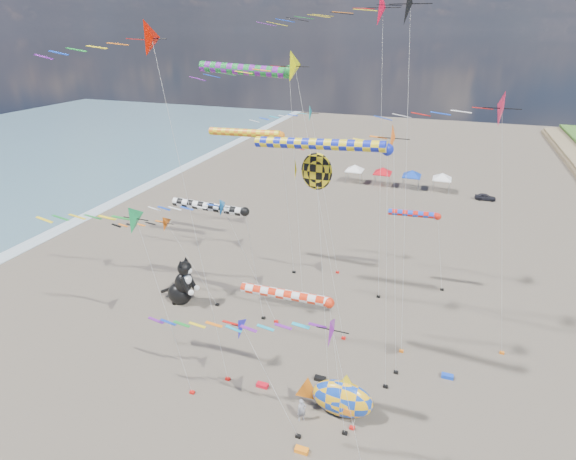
# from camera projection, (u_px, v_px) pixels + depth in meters

# --- Properties ---
(delta_kite_0) EXTENTS (12.01, 2.32, 26.08)m
(delta_kite_0) POSITION_uv_depth(u_px,v_px,m) (141.00, 43.00, 26.75)
(delta_kite_0) COLOR red
(delta_kite_0) RESTS_ON ground
(delta_kite_1) EXTENTS (13.12, 3.20, 28.65)m
(delta_kite_1) POSITION_uv_depth(u_px,v_px,m) (369.00, 9.00, 36.37)
(delta_kite_1) COLOR red
(delta_kite_1) RESTS_ON ground
(delta_kite_2) EXTENTS (10.73, 2.74, 21.89)m
(delta_kite_2) POSITION_uv_depth(u_px,v_px,m) (512.00, 109.00, 30.98)
(delta_kite_2) COLOR #E51942
(delta_kite_2) RESTS_ON ground
(delta_kite_3) EXTENTS (8.28, 1.90, 12.33)m
(delta_kite_3) POSITION_uv_depth(u_px,v_px,m) (319.00, 325.00, 23.68)
(delta_kite_3) COLOR purple
(delta_kite_3) RESTS_ON ground
(delta_kite_4) EXTENTS (9.81, 1.72, 8.49)m
(delta_kite_4) POSITION_uv_depth(u_px,v_px,m) (237.00, 338.00, 28.83)
(delta_kite_4) COLOR #1C18CA
(delta_kite_4) RESTS_ON ground
(delta_kite_5) EXTENTS (9.17, 2.33, 20.02)m
(delta_kite_5) POSITION_uv_depth(u_px,v_px,m) (379.00, 142.00, 29.46)
(delta_kite_5) COLOR orange
(delta_kite_5) RESTS_ON ground
(delta_kite_6) EXTENTS (11.61, 1.84, 12.37)m
(delta_kite_6) POSITION_uv_depth(u_px,v_px,m) (216.00, 206.00, 39.66)
(delta_kite_6) COLOR blue
(delta_kite_6) RESTS_ON ground
(delta_kite_7) EXTENTS (10.75, 1.87, 18.49)m
(delta_kite_7) POSITION_uv_depth(u_px,v_px,m) (295.00, 117.00, 45.68)
(delta_kite_7) COLOR #1DB2B3
(delta_kite_7) RESTS_ON ground
(delta_kite_8) EXTENTS (12.34, 3.07, 28.50)m
(delta_kite_8) POSITION_uv_depth(u_px,v_px,m) (395.00, 5.00, 28.60)
(delta_kite_8) COLOR black
(delta_kite_8) RESTS_ON ground
(delta_kite_9) EXTENTS (11.52, 2.24, 14.66)m
(delta_kite_9) POSITION_uv_depth(u_px,v_px,m) (121.00, 227.00, 30.04)
(delta_kite_9) COLOR #15994B
(delta_kite_9) RESTS_ON ground
(delta_kite_10) EXTENTS (10.76, 1.73, 9.30)m
(delta_kite_10) POSITION_uv_depth(u_px,v_px,m) (160.00, 225.00, 43.48)
(delta_kite_10) COLOR #D7570F
(delta_kite_10) RESTS_ON ground
(delta_kite_11) EXTENTS (13.22, 2.53, 24.15)m
(delta_kite_11) POSITION_uv_depth(u_px,v_px,m) (289.00, 71.00, 32.55)
(delta_kite_11) COLOR #E0E706
(delta_kite_11) RESTS_ON ground
(windsock_0) EXTENTS (9.81, 0.94, 22.66)m
(windsock_0) POSITION_uv_depth(u_px,v_px,m) (250.00, 71.00, 38.34)
(windsock_0) COLOR #198B32
(windsock_0) RESTS_ON ground
(windsock_1) EXTENTS (6.53, 0.69, 8.62)m
(windsock_1) POSITION_uv_depth(u_px,v_px,m) (416.00, 215.00, 45.42)
(windsock_1) COLOR red
(windsock_1) RESTS_ON ground
(windsock_2) EXTENTS (9.80, 0.84, 15.99)m
(windsock_2) POSITION_uv_depth(u_px,v_px,m) (248.00, 134.00, 46.37)
(windsock_2) COLOR orange
(windsock_2) RESTS_ON ground
(windsock_3) EXTENTS (10.63, 0.76, 18.95)m
(windsock_3) POSITION_uv_depth(u_px,v_px,m) (324.00, 146.00, 28.90)
(windsock_3) COLOR #1222BA
(windsock_3) RESTS_ON ground
(windsock_4) EXTENTS (7.39, 0.66, 10.63)m
(windsock_4) POSITION_uv_depth(u_px,v_px,m) (290.00, 296.00, 27.78)
(windsock_4) COLOR red
(windsock_4) RESTS_ON ground
(windsock_5) EXTENTS (8.64, 0.82, 11.27)m
(windsock_5) POSITION_uv_depth(u_px,v_px,m) (214.00, 208.00, 39.97)
(windsock_5) COLOR black
(windsock_5) RESTS_ON ground
(angelfish_kite) EXTENTS (3.74, 3.02, 17.76)m
(angelfish_kite) POSITION_uv_depth(u_px,v_px,m) (314.00, 173.00, 30.83)
(angelfish_kite) COLOR yellow
(angelfish_kite) RESTS_ON ground
(cat_inflatable) EXTENTS (3.96, 2.24, 5.13)m
(cat_inflatable) POSITION_uv_depth(u_px,v_px,m) (181.00, 280.00, 44.57)
(cat_inflatable) COLOR black
(cat_inflatable) RESTS_ON ground
(fish_inflatable) EXTENTS (5.85, 2.12, 3.75)m
(fish_inflatable) POSITION_uv_depth(u_px,v_px,m) (342.00, 398.00, 31.69)
(fish_inflatable) COLOR #1341BB
(fish_inflatable) RESTS_ON ground
(person_adult) EXTENTS (0.79, 0.75, 1.82)m
(person_adult) POSITION_uv_depth(u_px,v_px,m) (302.00, 410.00, 31.48)
(person_adult) COLOR gray
(person_adult) RESTS_ON ground
(child_green) EXTENTS (0.58, 0.49, 1.07)m
(child_green) POSITION_uv_depth(u_px,v_px,m) (328.00, 396.00, 33.19)
(child_green) COLOR #1E772E
(child_green) RESTS_ON ground
(child_blue) EXTENTS (0.70, 0.67, 1.17)m
(child_blue) POSITION_uv_depth(u_px,v_px,m) (322.00, 396.00, 33.10)
(child_blue) COLOR #2C5DAB
(child_blue) RESTS_ON ground
(kite_bag_0) EXTENTS (0.90, 0.44, 0.30)m
(kite_bag_0) POSITION_uv_depth(u_px,v_px,m) (262.00, 385.00, 34.74)
(kite_bag_0) COLOR red
(kite_bag_0) RESTS_ON ground
(kite_bag_1) EXTENTS (0.90, 0.44, 0.30)m
(kite_bag_1) POSITION_uv_depth(u_px,v_px,m) (447.00, 376.00, 35.64)
(kite_bag_1) COLOR blue
(kite_bag_1) RESTS_ON ground
(kite_bag_2) EXTENTS (0.90, 0.44, 0.30)m
(kite_bag_2) POSITION_uv_depth(u_px,v_px,m) (320.00, 379.00, 35.40)
(kite_bag_2) COLOR black
(kite_bag_2) RESTS_ON ground
(kite_bag_3) EXTENTS (0.90, 0.44, 0.30)m
(kite_bag_3) POSITION_uv_depth(u_px,v_px,m) (302.00, 450.00, 29.37)
(kite_bag_3) COLOR orange
(kite_bag_3) RESTS_ON ground
(tent_row) EXTENTS (19.20, 4.20, 3.80)m
(tent_row) POSITION_uv_depth(u_px,v_px,m) (398.00, 170.00, 77.80)
(tent_row) COLOR white
(tent_row) RESTS_ON ground
(parked_car) EXTENTS (3.24, 1.36, 1.10)m
(parked_car) POSITION_uv_depth(u_px,v_px,m) (485.00, 197.00, 72.69)
(parked_car) COLOR #26262D
(parked_car) RESTS_ON ground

